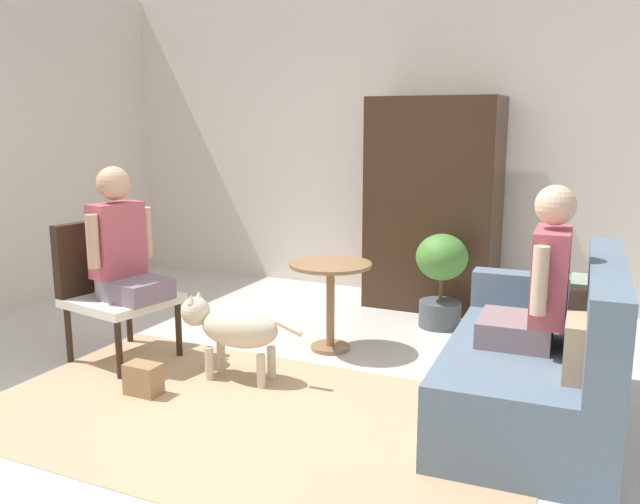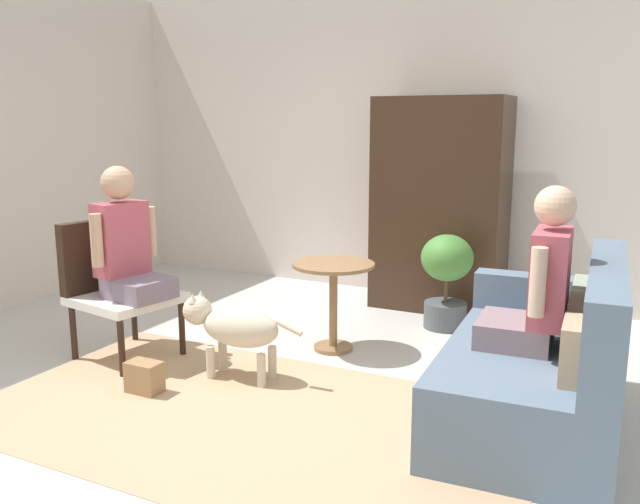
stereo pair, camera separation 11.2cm
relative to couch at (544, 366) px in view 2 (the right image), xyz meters
name	(u,v)px [view 2 (the right image)]	position (x,y,z in m)	size (l,w,h in m)	color
ground_plane	(263,396)	(-1.56, -0.38, -0.33)	(7.26, 7.26, 0.00)	beige
back_wall	(416,141)	(-1.56, 2.40, 1.12)	(6.65, 0.12, 2.90)	silver
area_rug	(249,416)	(-1.48, -0.67, -0.32)	(3.14, 1.81, 0.01)	tan
couch	(544,366)	(0.00, 0.00, 0.00)	(0.96, 1.66, 0.93)	slate
armchair	(113,279)	(-2.89, -0.20, 0.22)	(0.73, 0.72, 0.96)	black
person_on_couch	(539,285)	(-0.05, -0.04, 0.46)	(0.47, 0.57, 0.87)	slate
person_on_armchair	(126,244)	(-2.73, -0.23, 0.49)	(0.51, 0.51, 0.89)	slate
round_end_table	(333,287)	(-1.54, 0.56, 0.14)	(0.59, 0.59, 0.65)	olive
dog	(234,326)	(-1.88, -0.21, 0.02)	(0.85, 0.29, 0.55)	beige
potted_plant	(447,274)	(-0.95, 1.43, 0.12)	(0.41, 0.41, 0.76)	#4C5156
armoire_cabinet	(440,205)	(-1.19, 1.99, 0.59)	(1.11, 0.56, 1.84)	#382316
handbag	(144,377)	(-2.24, -0.66, -0.23)	(0.21, 0.14, 0.20)	#99724C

